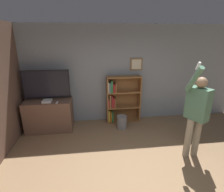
{
  "coord_description": "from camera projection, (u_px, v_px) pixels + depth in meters",
  "views": [
    {
      "loc": [
        -0.73,
        -2.04,
        2.37
      ],
      "look_at": [
        -0.29,
        1.53,
        1.15
      ],
      "focal_mm": 28.0,
      "sensor_mm": 36.0,
      "label": 1
    }
  ],
  "objects": [
    {
      "name": "wall_back",
      "position": [
        117.0,
        75.0,
        4.92
      ],
      "size": [
        7.11,
        0.09,
        2.7
      ],
      "color": "gray",
      "rests_on": "ground_plane"
    },
    {
      "name": "tv_ledge",
      "position": [
        50.0,
        115.0,
        4.61
      ],
      "size": [
        1.18,
        0.61,
        0.82
      ],
      "color": "brown",
      "rests_on": "ground_plane"
    },
    {
      "name": "television",
      "position": [
        46.0,
        85.0,
        4.4
      ],
      "size": [
        1.15,
        0.22,
        0.77
      ],
      "color": "black",
      "rests_on": "tv_ledge"
    },
    {
      "name": "game_console",
      "position": [
        47.0,
        101.0,
        4.36
      ],
      "size": [
        0.22,
        0.23,
        0.05
      ],
      "color": "white",
      "rests_on": "tv_ledge"
    },
    {
      "name": "remote_loose",
      "position": [
        57.0,
        102.0,
        4.3
      ],
      "size": [
        0.04,
        0.14,
        0.02
      ],
      "color": "white",
      "rests_on": "tv_ledge"
    },
    {
      "name": "bookshelf",
      "position": [
        120.0,
        99.0,
        4.98
      ],
      "size": [
        0.96,
        0.28,
        1.35
      ],
      "color": "brown",
      "rests_on": "ground_plane"
    },
    {
      "name": "person",
      "position": [
        197.0,
        111.0,
        3.36
      ],
      "size": [
        0.56,
        0.55,
        1.98
      ],
      "rotation": [
        0.0,
        0.0,
        -1.11
      ],
      "color": "gray",
      "rests_on": "ground_plane"
    },
    {
      "name": "waste_bin",
      "position": [
        122.0,
        122.0,
        4.73
      ],
      "size": [
        0.26,
        0.26,
        0.35
      ],
      "color": "gray",
      "rests_on": "ground_plane"
    }
  ]
}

